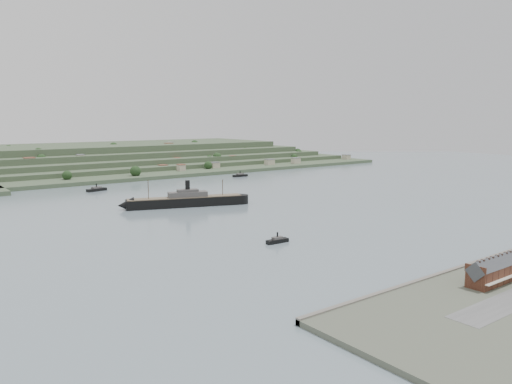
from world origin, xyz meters
TOP-DOWN VIEW (x-y plane):
  - ground at (0.00, 0.00)m, footprint 1400.00×1400.00m
  - terrace_row at (-10.00, -168.02)m, footprint 55.60×9.80m
  - far_peninsula at (27.91, 393.10)m, footprint 760.00×309.00m
  - steamship at (-33.17, 67.33)m, footprint 96.51×41.09m
  - tugboat at (-46.31, -61.59)m, footprint 13.29×3.98m
  - ferry_west at (-56.47, 186.93)m, footprint 19.59×9.58m
  - ferry_east at (114.64, 200.47)m, footprint 18.12×5.53m

SIDE VIEW (x-z plane):
  - ground at x=0.00m, z-range 0.00..0.00m
  - tugboat at x=-46.31m, z-range -1.52..4.41m
  - ferry_east at x=114.64m, z-range -1.75..5.00m
  - ferry_west at x=-56.47m, z-range -1.84..5.25m
  - steamship at x=-33.17m, z-range -7.54..16.36m
  - terrace_row at x=-10.00m, z-range 1.30..12.38m
  - far_peninsula at x=27.91m, z-range -3.12..26.88m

